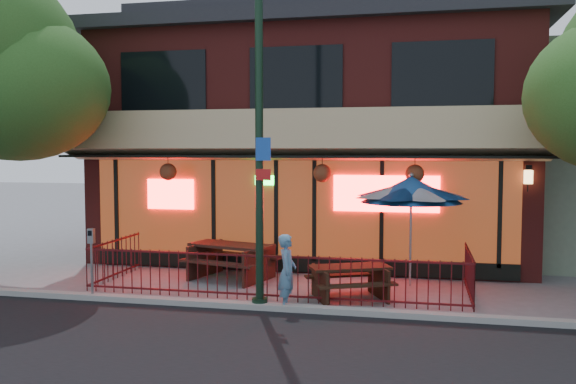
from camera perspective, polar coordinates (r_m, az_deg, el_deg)
name	(u,v)px	position (r m, az deg, el deg)	size (l,w,h in m)	color
ground	(265,303)	(12.89, -2.19, -10.34)	(80.00, 80.00, 0.00)	gray
curb	(259,306)	(12.41, -2.78, -10.63)	(80.00, 0.25, 0.12)	#999993
restaurant_building	(321,120)	(19.48, 3.06, 6.74)	(12.96, 9.49, 8.05)	maroon
patio_fence	(271,268)	(13.23, -1.65, -7.17)	(8.44, 2.62, 1.00)	#4F1114
street_light	(259,152)	(12.10, -2.70, 3.79)	(0.43, 0.32, 7.00)	black
picnic_table_left	(232,256)	(15.12, -5.31, -5.98)	(2.40, 2.06, 0.88)	#3B1D15
picnic_table_right	(350,277)	(13.15, 5.79, -7.95)	(2.07, 1.87, 0.72)	black
patio_umbrella	(411,189)	(14.38, 11.45, 0.24)	(2.33, 2.33, 2.66)	gray
pedestrian	(287,272)	(12.26, -0.07, -7.47)	(0.55, 0.36, 1.51)	#5585AA
parking_meter_near	(92,252)	(13.63, -17.91, -5.33)	(0.14, 0.13, 1.52)	gray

